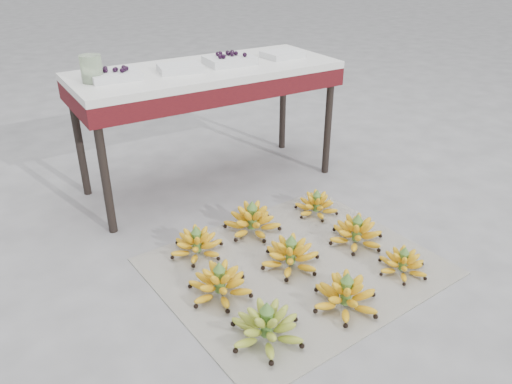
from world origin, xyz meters
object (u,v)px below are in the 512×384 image
bunch_back_left (197,244)px  tray_left (180,68)px  bunch_back_right (316,205)px  bunch_mid_center (291,255)px  bunch_mid_right (356,233)px  newspaper_mat (295,266)px  bunch_front_left (267,326)px  tray_right (229,60)px  tray_far_left (115,75)px  bunch_front_center (346,295)px  bunch_mid_left (220,284)px  bunch_back_center (252,221)px  tray_far_right (283,54)px  bunch_front_right (403,263)px  vendor_table (207,81)px

bunch_back_left → tray_left: 1.00m
bunch_back_right → tray_left: (-0.49, 0.65, 0.70)m
bunch_mid_center → bunch_mid_right: bearing=14.9°
newspaper_mat → bunch_front_left: (-0.38, -0.33, 0.06)m
bunch_mid_center → tray_right: (0.24, 1.00, 0.70)m
tray_far_left → bunch_mid_right: bearing=-50.9°
bunch_front_center → tray_left: size_ratio=1.26×
bunch_mid_left → bunch_back_center: bearing=31.2°
bunch_back_left → bunch_mid_center: bearing=-37.2°
bunch_back_center → tray_far_left: bearing=110.8°
bunch_front_left → bunch_back_center: same height
tray_far_right → bunch_back_center: bearing=-133.7°
bunch_front_left → tray_far_left: (-0.08, 1.36, 0.69)m
bunch_front_right → tray_far_right: 1.49m
newspaper_mat → tray_right: size_ratio=4.39×
bunch_front_center → bunch_back_right: (0.39, 0.70, -0.01)m
newspaper_mat → tray_right: bearing=77.8°
newspaper_mat → bunch_front_right: (0.40, -0.30, 0.05)m
tray_left → bunch_back_right: bearing=-52.8°
newspaper_mat → bunch_back_right: bunch_back_right is taller
bunch_mid_center → tray_far_right: size_ratio=1.42×
bunch_mid_center → bunch_back_center: 0.37m
bunch_mid_right → bunch_back_left: bunch_mid_right is taller
bunch_back_right → vendor_table: 0.96m
bunch_back_right → bunch_back_left: bearing=-172.7°
newspaper_mat → tray_left: size_ratio=4.75×
bunch_front_center → tray_right: 1.54m
bunch_back_left → bunch_back_right: bunch_back_left is taller
newspaper_mat → bunch_front_left: bearing=-138.5°
bunch_mid_left → tray_left: bearing=60.1°
bunch_back_right → bunch_front_left: bearing=-132.3°
bunch_front_right → tray_far_left: bearing=145.3°
bunch_mid_center → bunch_back_right: bunch_mid_center is taller
bunch_mid_left → bunch_back_left: size_ratio=1.16×
newspaper_mat → bunch_front_center: bearing=-88.7°
bunch_front_right → bunch_mid_center: 0.52m
bunch_front_left → bunch_front_right: 0.77m
tray_far_right → bunch_back_left: bearing=-144.6°
bunch_back_left → bunch_back_right: bearing=8.2°
bunch_mid_center → bunch_front_right: bearing=-20.5°
bunch_back_right → tray_far_left: bearing=147.5°
bunch_front_right → vendor_table: size_ratio=0.20×
bunch_back_left → bunch_back_center: bunch_back_center is taller
bunch_back_center → tray_far_right: bearing=32.8°
tray_right → tray_far_right: bearing=-1.5°
bunch_mid_left → tray_right: size_ratio=1.19×
bunch_mid_left → tray_far_right: 1.57m
bunch_front_right → tray_far_left: (-0.85, 1.33, 0.71)m
bunch_mid_left → tray_left: tray_left is taller
newspaper_mat → bunch_front_left: 0.51m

